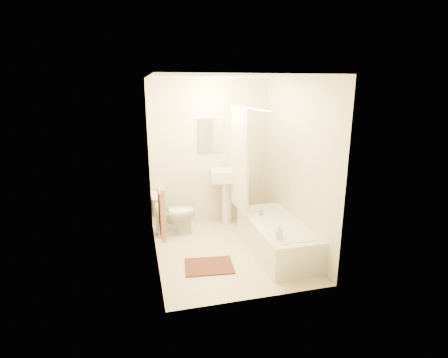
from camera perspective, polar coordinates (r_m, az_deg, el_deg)
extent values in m
plane|color=beige|center=(5.11, 0.71, -11.61)|extent=(2.40, 2.40, 0.00)
plane|color=white|center=(4.57, 0.81, 16.39)|extent=(2.40, 2.40, 0.00)
cube|color=beige|center=(5.84, -2.32, 4.23)|extent=(2.00, 0.02, 2.40)
cube|color=beige|center=(4.55, -11.50, 0.84)|extent=(0.02, 2.40, 2.40)
cube|color=beige|center=(5.04, 11.80, 2.21)|extent=(0.02, 2.40, 2.40)
cube|color=white|center=(5.77, -2.31, 7.12)|extent=(0.40, 0.03, 0.55)
cylinder|color=silver|center=(4.76, 4.03, 11.49)|extent=(0.03, 1.70, 0.03)
cube|color=silver|center=(5.24, 2.50, 3.22)|extent=(0.04, 0.80, 1.55)
cylinder|color=silver|center=(4.33, -10.72, -1.19)|extent=(0.02, 0.60, 0.02)
cube|color=#CC7266|center=(4.43, -10.13, -5.14)|extent=(0.06, 0.45, 0.66)
cylinder|color=white|center=(4.81, -10.44, -4.56)|extent=(0.11, 0.12, 0.12)
imported|color=white|center=(5.59, -8.23, -5.60)|extent=(0.69, 0.39, 0.68)
cube|color=#562C1E|center=(4.70, -2.46, -14.00)|extent=(0.67, 0.53, 0.02)
imported|color=silver|center=(4.43, 8.98, -8.54)|extent=(0.10, 0.10, 0.19)
cube|color=#38AC5C|center=(5.24, 6.09, -5.48)|extent=(0.11, 0.19, 0.04)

